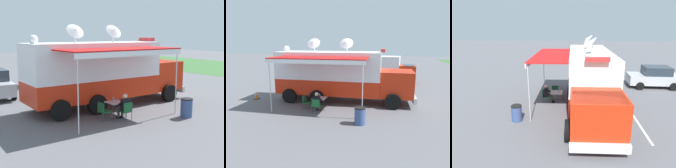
# 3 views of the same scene
# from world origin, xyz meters

# --- Properties ---
(ground_plane) EXTENTS (100.00, 100.00, 0.00)m
(ground_plane) POSITION_xyz_m (0.00, 0.00, 0.00)
(ground_plane) COLOR #5B5B60
(lot_stripe) EXTENTS (0.17, 4.80, 0.01)m
(lot_stripe) POSITION_xyz_m (-2.52, 2.29, 0.00)
(lot_stripe) COLOR silver
(lot_stripe) RESTS_ON ground
(command_truck) EXTENTS (4.93, 9.52, 4.53)m
(command_truck) POSITION_xyz_m (0.03, 0.75, 1.95)
(command_truck) COLOR red
(command_truck) RESTS_ON ground
(folding_table) EXTENTS (0.81, 0.81, 0.73)m
(folding_table) POSITION_xyz_m (2.13, -0.04, 0.67)
(folding_table) COLOR silver
(folding_table) RESTS_ON ground
(water_bottle) EXTENTS (0.07, 0.07, 0.22)m
(water_bottle) POSITION_xyz_m (2.00, -0.08, 0.83)
(water_bottle) COLOR #4C99D8
(water_bottle) RESTS_ON folding_table
(folding_chair_at_table) EXTENTS (0.49, 0.49, 0.87)m
(folding_chair_at_table) POSITION_xyz_m (2.93, 0.00, 0.51)
(folding_chair_at_table) COLOR #19562D
(folding_chair_at_table) RESTS_ON ground
(folding_chair_beside_table) EXTENTS (0.49, 0.49, 0.87)m
(folding_chair_beside_table) POSITION_xyz_m (2.33, -0.89, 0.51)
(folding_chair_beside_table) COLOR #19562D
(folding_chair_beside_table) RESTS_ON ground
(seated_responder) EXTENTS (0.66, 0.55, 1.25)m
(seated_responder) POSITION_xyz_m (2.74, 0.00, 0.65)
(seated_responder) COLOR black
(seated_responder) RESTS_ON ground
(trash_bin) EXTENTS (0.57, 0.57, 0.91)m
(trash_bin) POSITION_xyz_m (4.06, 2.75, 0.46)
(trash_bin) COLOR #384C7F
(trash_bin) RESTS_ON ground
(traffic_cone) EXTENTS (0.36, 0.36, 0.58)m
(traffic_cone) POSITION_xyz_m (0.95, -5.38, 0.28)
(traffic_cone) COLOR black
(traffic_cone) RESTS_ON ground
(support_truck) EXTENTS (2.92, 6.99, 2.70)m
(support_truck) POSITION_xyz_m (-8.23, 3.21, 1.39)
(support_truck) COLOR white
(support_truck) RESTS_ON ground
(car_behind_truck) EXTENTS (4.25, 2.10, 1.76)m
(car_behind_truck) POSITION_xyz_m (-5.72, -3.86, 0.88)
(car_behind_truck) COLOR #B2B5BA
(car_behind_truck) RESTS_ON ground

